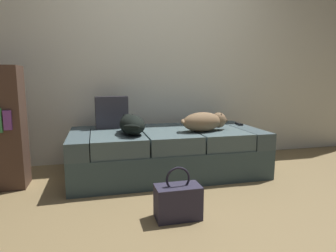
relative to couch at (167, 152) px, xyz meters
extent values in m
plane|color=olive|center=(0.00, -1.00, -0.23)|extent=(10.00, 10.00, 0.00)
cube|color=white|center=(0.00, 0.66, 1.17)|extent=(6.40, 0.10, 2.80)
cube|color=#384D51|center=(0.00, 0.00, -0.08)|extent=(1.94, 0.94, 0.30)
cube|color=#425459|center=(-0.87, 0.00, 0.15)|extent=(0.20, 0.94, 0.16)
cube|color=#425459|center=(0.87, 0.00, 0.15)|extent=(0.20, 0.94, 0.16)
cube|color=#425459|center=(0.00, 0.37, 0.15)|extent=(1.54, 0.20, 0.16)
cube|color=#4C6062|center=(-0.51, -0.10, 0.15)|extent=(0.50, 0.73, 0.16)
cube|color=#4C6062|center=(0.00, -0.10, 0.15)|extent=(0.50, 0.73, 0.16)
cube|color=#4C6062|center=(0.51, -0.10, 0.15)|extent=(0.50, 0.73, 0.16)
ellipsoid|color=black|center=(-0.38, -0.16, 0.33)|extent=(0.26, 0.43, 0.19)
sphere|color=black|center=(-0.39, 0.04, 0.33)|extent=(0.15, 0.15, 0.15)
ellipsoid|color=black|center=(-0.40, 0.11, 0.32)|extent=(0.06, 0.09, 0.05)
cone|color=black|center=(-0.44, 0.03, 0.39)|extent=(0.04, 0.04, 0.04)
cone|color=black|center=(-0.35, 0.04, 0.39)|extent=(0.04, 0.04, 0.04)
ellipsoid|color=black|center=(-0.41, -0.34, 0.33)|extent=(0.16, 0.11, 0.04)
ellipsoid|color=#8B6C4B|center=(0.33, -0.16, 0.33)|extent=(0.47, 0.33, 0.19)
sphere|color=#8B6C4B|center=(0.52, -0.12, 0.33)|extent=(0.16, 0.16, 0.16)
ellipsoid|color=brown|center=(0.59, -0.10, 0.32)|extent=(0.10, 0.08, 0.06)
cone|color=brown|center=(0.51, -0.07, 0.39)|extent=(0.04, 0.04, 0.05)
cone|color=brown|center=(0.53, -0.16, 0.39)|extent=(0.04, 0.04, 0.05)
ellipsoid|color=#8B6C4B|center=(0.13, -0.16, 0.34)|extent=(0.09, 0.17, 0.05)
cube|color=black|center=(0.89, 0.14, 0.24)|extent=(0.06, 0.15, 0.02)
cube|color=#3A3840|center=(-0.54, 0.27, 0.40)|extent=(0.35, 0.14, 0.34)
cube|color=#2E2B3E|center=(-0.17, -1.01, -0.11)|extent=(0.32, 0.18, 0.24)
torus|color=#201E2B|center=(-0.17, -1.01, 0.06)|extent=(0.18, 0.02, 0.18)
cube|color=purple|center=(-1.44, -0.18, 0.41)|extent=(0.06, 0.02, 0.17)
camera|label=1|loc=(-0.71, -2.87, 0.75)|focal=30.97mm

